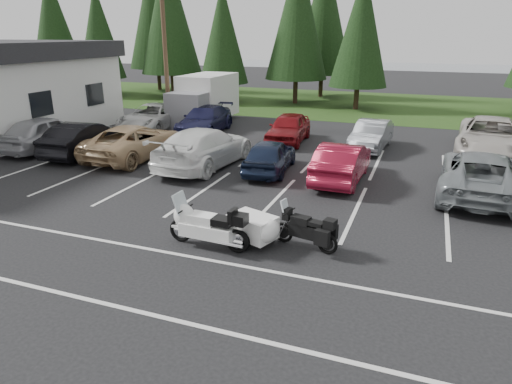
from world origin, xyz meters
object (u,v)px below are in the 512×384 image
object	(u,v)px
car_near_0	(46,133)
car_far_3	(371,135)
car_near_5	(342,162)
car_far_0	(153,117)
touring_motorcycle	(207,222)
car_near_6	(481,174)
car_far_2	(288,128)
car_near_4	(270,156)
adventure_motorcycle	(305,226)
car_far_4	(490,137)
box_truck	(201,100)
utility_pole	(165,44)
car_far_1	(205,120)
car_near_1	(84,138)
car_near_2	(135,141)
cargo_trailer	(252,229)
car_near_3	(205,147)

from	to	relation	value
car_near_0	car_far_3	bearing A→B (deg)	-160.73
car_near_5	car_far_0	size ratio (longest dim) A/B	0.84
car_far_3	touring_motorcycle	world-z (taller)	touring_motorcycle
car_near_6	car_far_2	bearing A→B (deg)	-29.05
car_near_0	car_near_4	world-z (taller)	car_near_0
car_near_4	touring_motorcycle	size ratio (longest dim) A/B	1.54
car_far_2	adventure_motorcycle	size ratio (longest dim) A/B	2.11
car_far_3	car_far_4	size ratio (longest dim) A/B	0.69
box_truck	car_near_4	world-z (taller)	box_truck
utility_pole	car_near_5	distance (m)	15.03
car_far_3	touring_motorcycle	distance (m)	12.71
box_truck	car_far_2	distance (m)	7.08
car_near_6	car_far_1	size ratio (longest dim) A/B	1.11
car_near_1	car_near_2	xyz separation A→B (m)	(2.47, 0.37, -0.02)
box_truck	car_far_0	world-z (taller)	box_truck
utility_pole	box_truck	size ratio (longest dim) A/B	1.61
car_near_0	touring_motorcycle	distance (m)	13.80
car_near_4	touring_motorcycle	bearing A→B (deg)	90.34
car_near_2	car_far_3	distance (m)	11.11
car_near_5	car_far_0	distance (m)	13.36
car_near_0	car_near_6	world-z (taller)	car_near_0
car_far_0	touring_motorcycle	xyz separation A→B (m)	(9.81, -12.79, -0.02)
utility_pole	car_far_4	bearing A→B (deg)	-5.19
car_far_3	cargo_trailer	xyz separation A→B (m)	(-1.60, -11.82, -0.28)
car_near_3	car_far_1	size ratio (longest dim) A/B	1.12
car_near_3	car_near_4	size ratio (longest dim) A/B	1.43
adventure_motorcycle	car_near_5	bearing A→B (deg)	104.38
car_far_4	adventure_motorcycle	xyz separation A→B (m)	(-5.46, -12.37, -0.21)
car_far_0	car_far_4	distance (m)	17.66
car_near_0	cargo_trailer	world-z (taller)	car_near_0
car_far_2	car_far_4	size ratio (longest dim) A/B	0.72
car_near_5	car_near_1	bearing A→B (deg)	2.47
car_far_4	cargo_trailer	xyz separation A→B (m)	(-6.83, -12.59, -0.43)
car_near_0	car_far_1	xyz separation A→B (m)	(5.40, 6.13, -0.09)
touring_motorcycle	cargo_trailer	world-z (taller)	touring_motorcycle
car_far_1	car_far_2	world-z (taller)	car_far_2
car_far_1	adventure_motorcycle	xyz separation A→B (m)	(8.97, -12.15, -0.11)
car_near_3	cargo_trailer	bearing A→B (deg)	129.70
car_near_4	car_far_1	world-z (taller)	car_far_1
car_near_4	cargo_trailer	distance (m)	6.71
car_far_3	car_far_4	world-z (taller)	car_far_4
car_near_1	cargo_trailer	size ratio (longest dim) A/B	2.67
car_near_5	car_far_0	xyz separation A→B (m)	(-12.02, 5.83, 0.00)
car_near_5	adventure_motorcycle	bearing A→B (deg)	92.75
car_near_2	car_far_0	bearing A→B (deg)	-63.63
car_near_2	car_far_4	distance (m)	16.16
utility_pole	car_near_2	world-z (taller)	utility_pole
car_near_2	touring_motorcycle	distance (m)	10.00
car_near_4	car_near_0	bearing A→B (deg)	-4.24
car_near_6	car_far_2	size ratio (longest dim) A/B	1.30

